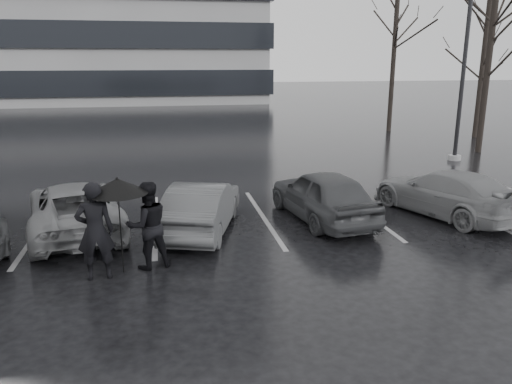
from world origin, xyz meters
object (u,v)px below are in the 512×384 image
object	(u,v)px
tree_north	(394,55)
car_main	(323,195)
tree_ne	(482,70)
car_east	(445,193)
car_west_a	(202,207)
lamp_post	(465,52)
pedestrian_right	(148,225)
pedestrian_left	(95,231)
car_west_b	(75,207)
tree_east	(489,60)

from	to	relation	value
tree_north	car_main	bearing A→B (deg)	-120.79
tree_ne	tree_north	bearing A→B (deg)	139.40
car_east	car_main	bearing A→B (deg)	-23.13
car_west_a	lamp_post	xyz separation A→B (m)	(10.97, 6.81, 3.67)
car_east	pedestrian_right	bearing A→B (deg)	-4.43
car_main	pedestrian_left	xyz separation A→B (m)	(-5.31, -2.64, 0.28)
car_west_a	lamp_post	world-z (taller)	lamp_post
car_main	lamp_post	size ratio (longest dim) A/B	0.42
tree_ne	tree_north	distance (m)	4.67
car_west_a	pedestrian_right	xyz separation A→B (m)	(-1.22, -1.99, 0.27)
car_main	pedestrian_right	bearing A→B (deg)	18.90
pedestrian_left	tree_ne	distance (m)	23.14
car_west_b	pedestrian_left	distance (m)	2.97
car_main	lamp_post	bearing A→B (deg)	-149.07
car_west_b	pedestrian_right	size ratio (longest dim) A/B	2.50
pedestrian_right	lamp_post	size ratio (longest dim) A/B	0.19
car_east	tree_north	xyz separation A→B (m)	(5.60, 15.20, 3.64)
pedestrian_right	pedestrian_left	bearing A→B (deg)	3.52
car_west_b	tree_north	size ratio (longest dim) A/B	0.52
pedestrian_right	tree_north	xyz separation A→B (m)	(13.29, 17.28, 3.37)
car_west_b	tree_ne	bearing A→B (deg)	-158.85
pedestrian_left	lamp_post	bearing A→B (deg)	-150.80
lamp_post	car_west_a	bearing A→B (deg)	-148.18
car_main	car_west_a	world-z (taller)	car_main
pedestrian_left	lamp_post	size ratio (longest dim) A/B	0.20
tree_ne	car_west_b	bearing A→B (deg)	-147.55
car_west_b	lamp_post	xyz separation A→B (m)	(13.95, 6.31, 3.67)
car_west_a	lamp_post	size ratio (longest dim) A/B	0.40
car_main	tree_ne	size ratio (longest dim) A/B	0.56
car_main	pedestrian_right	xyz separation A→B (m)	(-4.36, -2.29, 0.22)
car_east	tree_ne	size ratio (longest dim) A/B	0.60
car_main	tree_ne	distance (m)	17.50
car_main	tree_ne	xyz separation A→B (m)	(12.43, 11.99, 2.84)
car_east	lamp_post	bearing A→B (deg)	-143.38
car_east	car_west_a	bearing A→B (deg)	-18.74
pedestrian_right	car_west_a	bearing A→B (deg)	-138.46
lamp_post	car_east	bearing A→B (deg)	-123.83
pedestrian_right	tree_ne	xyz separation A→B (m)	(16.79, 14.28, 2.62)
car_west_a	tree_ne	size ratio (longest dim) A/B	0.53
car_east	tree_east	world-z (taller)	tree_east
car_main	car_west_b	distance (m)	6.12
car_west_b	pedestrian_left	bearing A→B (deg)	94.65
car_west_a	tree_north	size ratio (longest dim) A/B	0.44
car_main	pedestrian_left	distance (m)	5.93
tree_east	tree_ne	world-z (taller)	tree_east
pedestrian_left	tree_ne	world-z (taller)	tree_ne
tree_east	car_east	bearing A→B (deg)	-128.84
tree_east	car_main	bearing A→B (deg)	-141.19
car_east	pedestrian_left	world-z (taller)	pedestrian_left
pedestrian_right	tree_east	distance (m)	17.88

